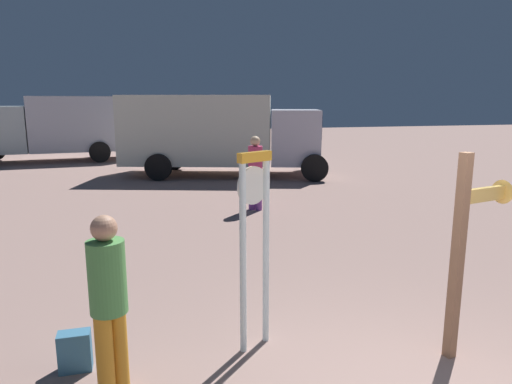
# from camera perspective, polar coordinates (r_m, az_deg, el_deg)

# --- Properties ---
(standing_clock) EXTENTS (0.40, 0.27, 2.13)m
(standing_clock) POSITION_cam_1_polar(r_m,az_deg,el_deg) (4.81, -0.21, -4.87)
(standing_clock) COLOR white
(standing_clock) RESTS_ON ground_plane
(arrow_sign) EXTENTS (0.89, 0.37, 2.15)m
(arrow_sign) POSITION_cam_1_polar(r_m,az_deg,el_deg) (5.24, 25.89, -3.93)
(arrow_sign) COLOR #A07151
(arrow_sign) RESTS_ON ground_plane
(person_near_clock) EXTENTS (0.32, 0.32, 1.69)m
(person_near_clock) POSITION_cam_1_polar(r_m,az_deg,el_deg) (4.30, -17.80, -12.44)
(person_near_clock) COLOR orange
(person_near_clock) RESTS_ON ground_plane
(backpack) EXTENTS (0.31, 0.22, 0.40)m
(backpack) POSITION_cam_1_polar(r_m,az_deg,el_deg) (5.14, -21.51, -17.88)
(backpack) COLOR teal
(backpack) RESTS_ON ground_plane
(person_distant) EXTENTS (0.35, 0.35, 1.81)m
(person_distant) POSITION_cam_1_polar(r_m,az_deg,el_deg) (11.13, -0.09, 2.85)
(person_distant) COLOR purple
(person_distant) RESTS_ON ground_plane
(box_truck_near) EXTENTS (7.53, 4.55, 2.82)m
(box_truck_near) POSITION_cam_1_polar(r_m,az_deg,el_deg) (16.50, -4.85, 7.48)
(box_truck_near) COLOR silver
(box_truck_near) RESTS_ON ground_plane
(box_truck_far) EXTENTS (6.55, 2.75, 2.82)m
(box_truck_far) POSITION_cam_1_polar(r_m,az_deg,el_deg) (22.17, -22.76, 7.59)
(box_truck_far) COLOR silver
(box_truck_far) RESTS_ON ground_plane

